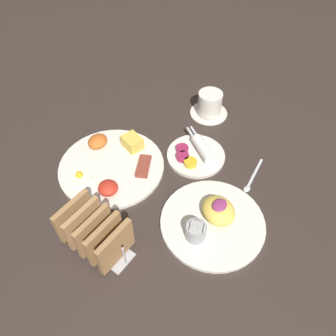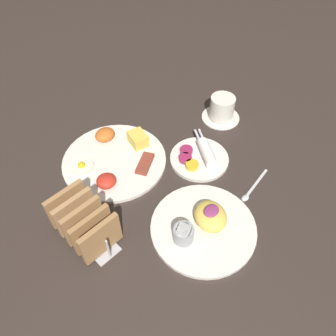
{
  "view_description": "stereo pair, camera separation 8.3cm",
  "coord_description": "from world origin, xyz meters",
  "px_view_note": "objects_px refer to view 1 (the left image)",
  "views": [
    {
      "loc": [
        -0.41,
        -0.3,
        0.69
      ],
      "look_at": [
        0.05,
        0.04,
        0.03
      ],
      "focal_mm": 35.0,
      "sensor_mm": 36.0,
      "label": 1
    },
    {
      "loc": [
        -0.36,
        -0.36,
        0.69
      ],
      "look_at": [
        0.05,
        0.04,
        0.03
      ],
      "focal_mm": 35.0,
      "sensor_mm": 36.0,
      "label": 2
    }
  ],
  "objects_px": {
    "plate_foreground": "(213,220)",
    "coffee_cup": "(210,105)",
    "toast_rack": "(95,232)",
    "plate_breakfast": "(111,164)",
    "plate_condiments": "(196,154)"
  },
  "relations": [
    {
      "from": "plate_breakfast",
      "to": "coffee_cup",
      "type": "relative_size",
      "value": 2.42
    },
    {
      "from": "plate_foreground",
      "to": "toast_rack",
      "type": "bearing_deg",
      "value": 137.68
    },
    {
      "from": "plate_condiments",
      "to": "toast_rack",
      "type": "height_order",
      "value": "toast_rack"
    },
    {
      "from": "plate_breakfast",
      "to": "plate_condiments",
      "type": "xyz_separation_m",
      "value": [
        0.17,
        -0.17,
        0.0
      ]
    },
    {
      "from": "toast_rack",
      "to": "plate_breakfast",
      "type": "bearing_deg",
      "value": 35.36
    },
    {
      "from": "plate_condiments",
      "to": "plate_breakfast",
      "type": "bearing_deg",
      "value": 135.64
    },
    {
      "from": "plate_breakfast",
      "to": "plate_foreground",
      "type": "relative_size",
      "value": 1.15
    },
    {
      "from": "coffee_cup",
      "to": "plate_foreground",
      "type": "bearing_deg",
      "value": -146.83
    },
    {
      "from": "plate_breakfast",
      "to": "plate_condiments",
      "type": "distance_m",
      "value": 0.24
    },
    {
      "from": "toast_rack",
      "to": "coffee_cup",
      "type": "xyz_separation_m",
      "value": [
        0.55,
        0.04,
        -0.01
      ]
    },
    {
      "from": "plate_condiments",
      "to": "coffee_cup",
      "type": "relative_size",
      "value": 1.38
    },
    {
      "from": "plate_breakfast",
      "to": "coffee_cup",
      "type": "bearing_deg",
      "value": -14.86
    },
    {
      "from": "plate_condiments",
      "to": "plate_foreground",
      "type": "relative_size",
      "value": 0.66
    },
    {
      "from": "plate_foreground",
      "to": "coffee_cup",
      "type": "height_order",
      "value": "coffee_cup"
    },
    {
      "from": "plate_breakfast",
      "to": "coffee_cup",
      "type": "distance_m",
      "value": 0.37
    }
  ]
}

